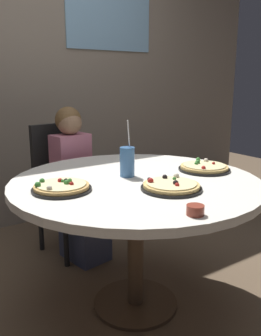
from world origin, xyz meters
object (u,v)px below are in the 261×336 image
at_px(sauce_bowl, 195,210).
at_px(chair_wooden, 64,181).
at_px(dining_table, 136,195).
at_px(diner_child, 78,192).
at_px(pizza_veggie, 171,186).
at_px(soda_cup, 127,162).
at_px(pizza_cheese, 61,187).
at_px(pizza_pepperoni, 204,167).

bearing_deg(sauce_bowl, chair_wooden, 86.29).
bearing_deg(dining_table, sauce_bowl, -101.14).
xyz_separation_m(chair_wooden, diner_child, (0.03, -0.18, -0.05)).
bearing_deg(diner_child, dining_table, -90.91).
distance_m(pizza_veggie, soda_cup, 0.33).
distance_m(pizza_cheese, sauce_bowl, 0.66).
height_order(pizza_pepperoni, soda_cup, soda_cup).
xyz_separation_m(pizza_veggie, soda_cup, (-0.04, 0.32, 0.06)).
bearing_deg(sauce_bowl, pizza_cheese, 117.06).
height_order(pizza_cheese, sauce_bowl, pizza_cheese).
bearing_deg(chair_wooden, pizza_cheese, -114.15).
bearing_deg(chair_wooden, diner_child, -81.92).
distance_m(pizza_cheese, soda_cup, 0.41).
bearing_deg(pizza_pepperoni, pizza_cheese, 173.27).
bearing_deg(chair_wooden, dining_table, -89.12).
distance_m(pizza_veggie, sauce_bowl, 0.34).
height_order(chair_wooden, sauce_bowl, chair_wooden).
bearing_deg(diner_child, pizza_veggie, -88.73).
bearing_deg(pizza_pepperoni, diner_child, 118.01).
distance_m(diner_child, pizza_veggie, 1.02).
height_order(diner_child, pizza_pepperoni, diner_child).
bearing_deg(soda_cup, diner_child, 88.52).
height_order(dining_table, pizza_pepperoni, pizza_pepperoni).
bearing_deg(soda_cup, dining_table, -85.88).
relative_size(pizza_cheese, pizza_pepperoni, 0.96).
bearing_deg(sauce_bowl, soda_cup, 80.61).
distance_m(dining_table, diner_child, 0.75).
bearing_deg(pizza_pepperoni, chair_wooden, 114.70).
distance_m(dining_table, pizza_veggie, 0.27).
relative_size(diner_child, pizza_veggie, 3.69).
height_order(diner_child, soda_cup, diner_child).
bearing_deg(pizza_veggie, sauce_bowl, -114.78).
distance_m(pizza_cheese, pizza_pepperoni, 0.85).
relative_size(diner_child, pizza_pepperoni, 3.65).
distance_m(dining_table, sauce_bowl, 0.57).
relative_size(soda_cup, sauce_bowl, 4.38).
distance_m(dining_table, pizza_pepperoni, 0.45).
bearing_deg(pizza_cheese, soda_cup, 5.92).
xyz_separation_m(pizza_veggie, sauce_bowl, (-0.14, -0.31, 0.00)).
relative_size(pizza_cheese, soda_cup, 0.93).
bearing_deg(sauce_bowl, pizza_veggie, 65.22).
bearing_deg(dining_table, pizza_cheese, 175.55).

